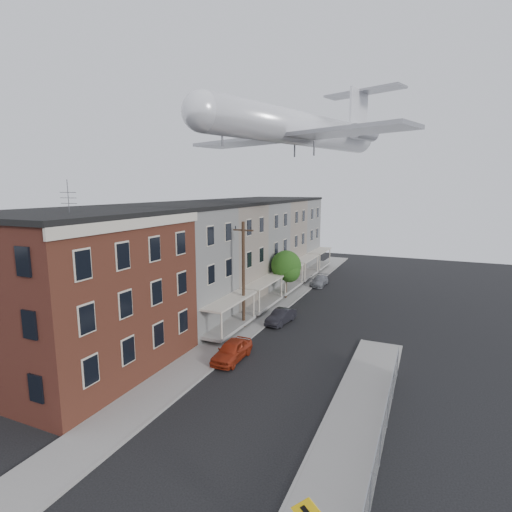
{
  "coord_description": "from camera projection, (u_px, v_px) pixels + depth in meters",
  "views": [
    {
      "loc": [
        8.32,
        -11.06,
        11.7
      ],
      "look_at": [
        -0.72,
        9.49,
        7.85
      ],
      "focal_mm": 28.0,
      "sensor_mm": 36.0,
      "label": 1
    }
  ],
  "objects": [
    {
      "name": "ground",
      "position": [
        173.0,
        498.0,
        15.26
      ],
      "size": [
        120.0,
        120.0,
        0.0
      ],
      "primitive_type": "plane",
      "color": "black",
      "rests_on": "ground"
    },
    {
      "name": "sidewalk_left",
      "position": [
        271.0,
        308.0,
        39.08
      ],
      "size": [
        3.0,
        62.0,
        0.12
      ],
      "primitive_type": "cube",
      "color": "gray",
      "rests_on": "ground"
    },
    {
      "name": "sidewalk_right",
      "position": [
        348.0,
        442.0,
        18.48
      ],
      "size": [
        3.0,
        26.0,
        0.12
      ],
      "primitive_type": "cube",
      "color": "gray",
      "rests_on": "ground"
    },
    {
      "name": "curb_left",
      "position": [
        285.0,
        310.0,
        38.5
      ],
      "size": [
        0.15,
        62.0,
        0.14
      ],
      "primitive_type": "cube",
      "color": "gray",
      "rests_on": "ground"
    },
    {
      "name": "curb_right",
      "position": [
        318.0,
        434.0,
        19.05
      ],
      "size": [
        0.15,
        26.0,
        0.14
      ],
      "primitive_type": "cube",
      "color": "gray",
      "rests_on": "ground"
    },
    {
      "name": "corner_building",
      "position": [
        79.0,
        291.0,
        25.46
      ],
      "size": [
        10.31,
        12.3,
        12.15
      ],
      "color": "#3B1512",
      "rests_on": "ground"
    },
    {
      "name": "row_house_a",
      "position": [
        169.0,
        266.0,
        34.02
      ],
      "size": [
        11.98,
        7.0,
        10.3
      ],
      "color": "slate",
      "rests_on": "ground"
    },
    {
      "name": "row_house_b",
      "position": [
        210.0,
        253.0,
        40.34
      ],
      "size": [
        11.98,
        7.0,
        10.3
      ],
      "color": "#6C6156",
      "rests_on": "ground"
    },
    {
      "name": "row_house_c",
      "position": [
        240.0,
        245.0,
        46.65
      ],
      "size": [
        11.98,
        7.0,
        10.3
      ],
      "color": "slate",
      "rests_on": "ground"
    },
    {
      "name": "row_house_d",
      "position": [
        263.0,
        238.0,
        52.97
      ],
      "size": [
        11.98,
        7.0,
        10.3
      ],
      "color": "#6C6156",
      "rests_on": "ground"
    },
    {
      "name": "row_house_e",
      "position": [
        282.0,
        232.0,
        59.28
      ],
      "size": [
        11.98,
        7.0,
        10.3
      ],
      "color": "slate",
      "rests_on": "ground"
    },
    {
      "name": "chainlink_fence",
      "position": [
        380.0,
        445.0,
        16.82
      ],
      "size": [
        0.06,
        18.06,
        1.9
      ],
      "color": "gray",
      "rests_on": "ground"
    },
    {
      "name": "utility_pole",
      "position": [
        243.0,
        274.0,
        32.93
      ],
      "size": [
        1.8,
        0.26,
        9.0
      ],
      "color": "black",
      "rests_on": "ground"
    },
    {
      "name": "street_tree",
      "position": [
        287.0,
        267.0,
        41.96
      ],
      "size": [
        3.22,
        3.2,
        5.2
      ],
      "color": "black",
      "rests_on": "ground"
    },
    {
      "name": "car_near",
      "position": [
        232.0,
        350.0,
        27.34
      ],
      "size": [
        1.65,
        4.05,
        1.38
      ],
      "primitive_type": "imported",
      "rotation": [
        0.0,
        0.0,
        0.01
      ],
      "color": "#A12D14",
      "rests_on": "ground"
    },
    {
      "name": "car_mid",
      "position": [
        281.0,
        316.0,
        34.78
      ],
      "size": [
        1.78,
        3.86,
        1.22
      ],
      "primitive_type": "imported",
      "rotation": [
        0.0,
        0.0,
        -0.13
      ],
      "color": "black",
      "rests_on": "ground"
    },
    {
      "name": "car_far",
      "position": [
        319.0,
        281.0,
        48.22
      ],
      "size": [
        1.67,
        3.98,
        1.15
      ],
      "primitive_type": "imported",
      "rotation": [
        0.0,
        0.0,
        0.02
      ],
      "color": "gray",
      "rests_on": "ground"
    },
    {
      "name": "airplane",
      "position": [
        302.0,
        129.0,
        34.85
      ],
      "size": [
        21.32,
        24.41,
        7.1
      ],
      "color": "white",
      "rests_on": "ground"
    }
  ]
}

